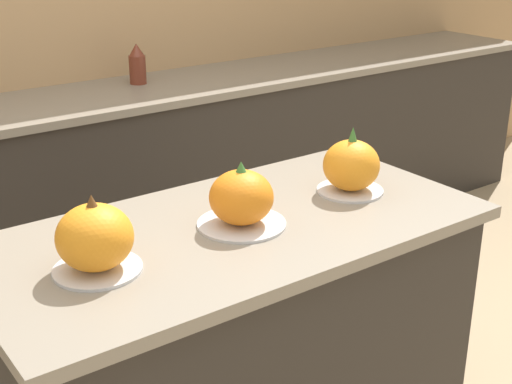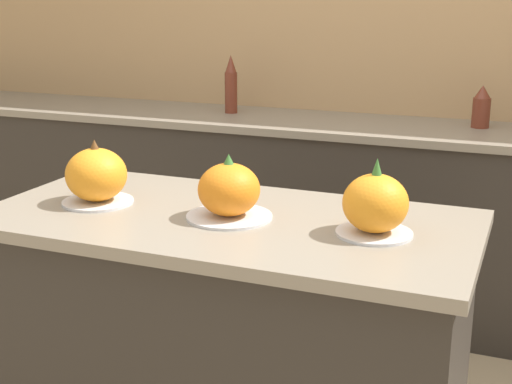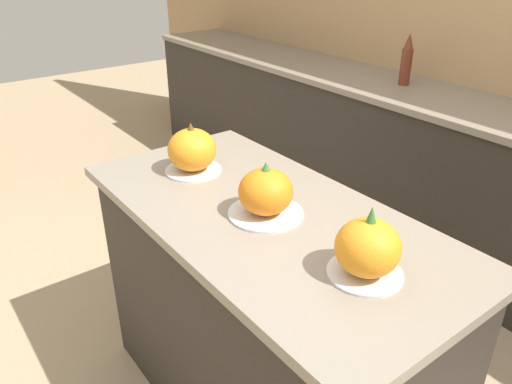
{
  "view_description": "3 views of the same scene",
  "coord_description": "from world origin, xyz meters",
  "px_view_note": "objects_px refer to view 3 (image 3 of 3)",
  "views": [
    {
      "loc": [
        -0.98,
        -1.44,
        1.7
      ],
      "look_at": [
        0.04,
        -0.04,
        1.01
      ],
      "focal_mm": 50.0,
      "sensor_mm": 36.0,
      "label": 1
    },
    {
      "loc": [
        0.79,
        -1.73,
        1.51
      ],
      "look_at": [
        0.07,
        0.05,
        0.98
      ],
      "focal_mm": 50.0,
      "sensor_mm": 36.0,
      "label": 2
    },
    {
      "loc": [
        1.09,
        -0.87,
        1.7
      ],
      "look_at": [
        -0.08,
        0.02,
        0.95
      ],
      "focal_mm": 35.0,
      "sensor_mm": 36.0,
      "label": 3
    }
  ],
  "objects_px": {
    "pumpkin_cake_left": "(192,151)",
    "pumpkin_cake_right": "(368,249)",
    "pumpkin_cake_center": "(266,194)",
    "bottle_tall": "(407,61)"
  },
  "relations": [
    {
      "from": "pumpkin_cake_left",
      "to": "pumpkin_cake_right",
      "type": "height_order",
      "value": "pumpkin_cake_right"
    },
    {
      "from": "pumpkin_cake_left",
      "to": "pumpkin_cake_center",
      "type": "height_order",
      "value": "pumpkin_cake_left"
    },
    {
      "from": "pumpkin_cake_right",
      "to": "bottle_tall",
      "type": "distance_m",
      "value": 1.9
    },
    {
      "from": "pumpkin_cake_center",
      "to": "pumpkin_cake_right",
      "type": "distance_m",
      "value": 0.41
    },
    {
      "from": "pumpkin_cake_left",
      "to": "bottle_tall",
      "type": "height_order",
      "value": "bottle_tall"
    },
    {
      "from": "pumpkin_cake_right",
      "to": "bottle_tall",
      "type": "bearing_deg",
      "value": 125.18
    },
    {
      "from": "pumpkin_cake_right",
      "to": "bottle_tall",
      "type": "relative_size",
      "value": 0.69
    },
    {
      "from": "bottle_tall",
      "to": "pumpkin_cake_right",
      "type": "bearing_deg",
      "value": -54.82
    },
    {
      "from": "pumpkin_cake_left",
      "to": "bottle_tall",
      "type": "distance_m",
      "value": 1.6
    },
    {
      "from": "pumpkin_cake_right",
      "to": "pumpkin_cake_left",
      "type": "bearing_deg",
      "value": -178.26
    }
  ]
}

